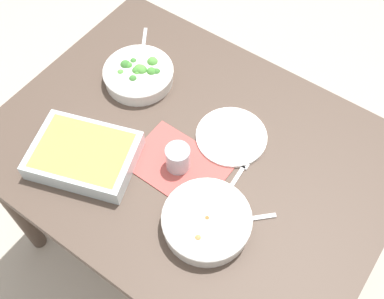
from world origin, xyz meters
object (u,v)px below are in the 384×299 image
Objects in this scene: spoon_by_broccoli at (143,51)px; stew_bowl at (207,221)px; side_plate at (231,137)px; spoon_by_stew at (236,221)px; baking_dish at (84,155)px; drink_cup at (177,158)px; broccoli_bowl at (139,74)px; fork_on_table at (238,176)px.

stew_bowl is at bearing 143.32° from spoon_by_broccoli.
stew_bowl is 1.11× the size of side_plate.
spoon_by_broccoli is at bearing -15.69° from side_plate.
spoon_by_stew is 0.71m from spoon_by_broccoli.
side_plate reaches higher than spoon_by_stew.
baking_dish is 0.45m from side_plate.
drink_cup is at bearing -12.16° from spoon_by_stew.
broccoli_bowl is 0.59m from spoon_by_stew.
baking_dish reaches higher than fork_on_table.
broccoli_bowl is at bearing -2.72° from side_plate.
stew_bowl is 1.57× the size of spoon_by_broccoli.
stew_bowl is 0.57m from broccoli_bowl.
drink_cup is (-0.30, 0.19, 0.01)m from broccoli_bowl.
baking_dish is 2.27× the size of spoon_by_broccoli.
baking_dish is at bearing 5.01° from stew_bowl.
broccoli_bowl is (0.48, -0.30, -0.00)m from stew_bowl.
fork_on_table is (-0.40, -0.22, -0.03)m from baking_dish.
baking_dish is 0.27m from drink_cup.
drink_cup reaches higher than stew_bowl.
spoon_by_broccoli is (0.55, -0.41, -0.03)m from stew_bowl.
baking_dish is 0.46m from fork_on_table.
drink_cup is (0.18, -0.11, 0.01)m from stew_bowl.
spoon_by_stew is 0.14m from fork_on_table.
stew_bowl is 0.69× the size of baking_dish.
side_plate is (-0.38, 0.02, -0.02)m from broccoli_bowl.
baking_dish is 2.57× the size of spoon_by_stew.
drink_cup is at bearing -147.88° from baking_dish.
baking_dish is (0.41, 0.04, 0.00)m from stew_bowl.
stew_bowl is 0.41m from baking_dish.
spoon_by_stew is (-0.47, -0.09, -0.03)m from baking_dish.
spoon_by_broccoli is at bearing -72.47° from baking_dish.
spoon_by_broccoli is (0.14, -0.45, -0.03)m from baking_dish.
baking_dish reaches higher than stew_bowl.
drink_cup reaches higher than fork_on_table.
broccoli_bowl reaches higher than side_plate.
stew_bowl is 0.19m from fork_on_table.
broccoli_bowl reaches higher than spoon_by_broccoli.
spoon_by_broccoli is (0.37, -0.30, -0.03)m from drink_cup.
spoon_by_stew is at bearing 149.99° from spoon_by_broccoli.
stew_bowl is 0.09m from spoon_by_stew.
broccoli_bowl reaches higher than stew_bowl.
stew_bowl reaches higher than fork_on_table.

